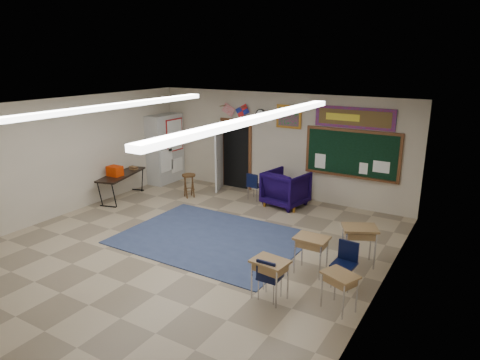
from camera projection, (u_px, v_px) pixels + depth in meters
The scene contains 24 objects.
floor at pixel (182, 250), 9.15m from camera, with size 9.00×9.00×0.00m, color tan.
back_wall at pixel (277, 145), 12.43m from camera, with size 8.00×0.04×3.00m, color beige.
left_wall at pixel (54, 159), 10.72m from camera, with size 0.04×9.00×3.00m, color beige.
right_wall at pixel (378, 220), 6.74m from camera, with size 0.04×9.00×3.00m, color beige.
ceiling at pixel (177, 109), 8.31m from camera, with size 8.00×9.00×0.04m, color silver.
area_rug at pixel (211, 238), 9.70m from camera, with size 4.00×3.00×0.02m, color #354265.
fluorescent_strips at pixel (177, 112), 8.33m from camera, with size 3.86×6.00×0.10m, color white, non-canonical shape.
doorway at pixel (231, 155), 13.18m from camera, with size 1.10×0.89×2.16m.
chalkboard at pixel (351, 155), 11.31m from camera, with size 2.55×0.14×1.30m.
bulletin_board at pixel (354, 118), 11.04m from camera, with size 2.10×0.05×0.55m.
framed_art_print at pixel (289, 117), 11.99m from camera, with size 0.75×0.05×0.65m.
wall_clock at pixel (261, 114), 12.44m from camera, with size 0.32×0.05×0.32m.
wall_flags at pixel (235, 108), 12.80m from camera, with size 1.16×0.06×0.70m, color red, non-canonical shape.
storage_cabinet at pixel (165, 149), 13.85m from camera, with size 0.59×1.25×2.20m.
wingback_armchair at pixel (286, 188), 11.75m from camera, with size 1.04×1.07×0.97m, color black.
student_chair_reading at pixel (255, 186), 12.24m from camera, with size 0.40×0.40×0.80m, color black, non-canonical shape.
student_chair_desk_a at pixel (270, 278), 7.21m from camera, with size 0.38×0.38×0.76m, color black, non-canonical shape.
student_chair_desk_b at pixel (344, 266), 7.57m from camera, with size 0.41×0.41×0.82m, color black, non-canonical shape.
student_desk_front_left at pixel (311, 253), 8.07m from camera, with size 0.61×0.46×0.73m.
student_desk_front_right at pixel (359, 243), 8.40m from camera, with size 0.81×0.74×0.79m.
student_desk_back_left at pixel (270, 277), 7.20m from camera, with size 0.64×0.51×0.72m.
student_desk_back_right at pixel (339, 290), 6.89m from camera, with size 0.65×0.58×0.65m.
folding_table at pixel (122, 185), 12.35m from camera, with size 1.05×1.88×1.02m.
wooden_stool at pixel (189, 185), 12.47m from camera, with size 0.39×0.39×0.69m.
Camera 1 is at (5.39, -6.52, 3.98)m, focal length 32.00 mm.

